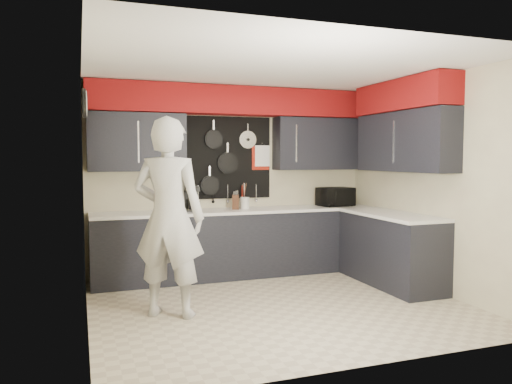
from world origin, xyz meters
name	(u,v)px	position (x,y,z in m)	size (l,w,h in m)	color
ground	(278,305)	(0.00, 0.00, 0.00)	(4.00, 4.00, 0.00)	#BDB193
back_wall_assembly	(236,130)	(0.01, 1.60, 2.01)	(4.00, 0.36, 2.60)	beige
right_wall_assembly	(407,132)	(1.85, 0.26, 1.94)	(0.36, 3.50, 2.60)	beige
left_wall_assembly	(85,188)	(-1.99, 0.02, 1.33)	(0.05, 3.50, 2.60)	beige
base_cabinets	(280,244)	(0.49, 1.13, 0.46)	(3.95, 2.20, 0.92)	black
microwave	(335,197)	(1.47, 1.40, 1.06)	(0.49, 0.33, 0.27)	black
knife_block	(236,202)	(-0.04, 1.46, 1.02)	(0.09, 0.09, 0.20)	#382112
utensil_crock	(245,203)	(0.10, 1.47, 1.00)	(0.13, 0.13, 0.16)	silver
coffee_maker	(192,198)	(-0.65, 1.44, 1.09)	(0.19, 0.23, 0.33)	black
person	(169,218)	(-1.20, 0.02, 1.02)	(0.74, 0.49, 2.04)	beige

